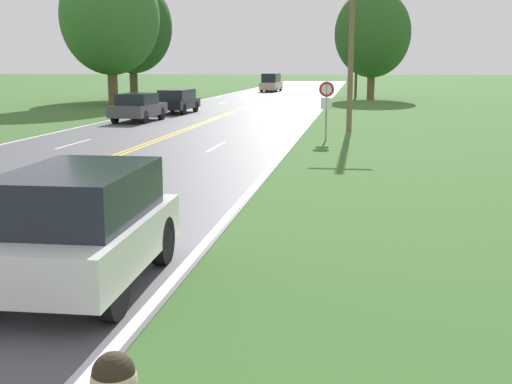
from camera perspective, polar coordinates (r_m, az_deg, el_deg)
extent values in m
cube|color=silver|center=(14.72, -11.17, -0.37)|extent=(0.12, 3.00, 0.00)
cube|color=silver|center=(23.26, -3.55, 4.04)|extent=(0.12, 3.00, 0.00)
cube|color=silver|center=(32.06, -0.04, 6.04)|extent=(0.12, 3.00, 0.00)
cube|color=silver|center=(40.94, 1.96, 7.16)|extent=(0.12, 3.00, 0.00)
cube|color=silver|center=(49.87, 3.26, 7.88)|extent=(0.12, 3.00, 0.00)
cube|color=silver|center=(58.81, 4.16, 8.38)|extent=(0.12, 3.00, 0.00)
cube|color=silver|center=(67.78, 4.83, 8.75)|extent=(0.12, 3.00, 0.00)
cube|color=silver|center=(76.75, 5.34, 9.03)|extent=(0.12, 3.00, 0.00)
cube|color=silver|center=(85.72, 5.74, 9.25)|extent=(0.12, 3.00, 0.00)
cube|color=silver|center=(94.70, 6.07, 9.42)|extent=(0.12, 3.00, 0.00)
cube|color=silver|center=(103.69, 6.34, 9.57)|extent=(0.12, 3.00, 0.00)
cube|color=silver|center=(25.03, -15.89, 4.14)|extent=(0.12, 3.00, 0.00)
cube|color=silver|center=(33.36, -9.41, 6.09)|extent=(0.12, 3.00, 0.00)
cube|color=silver|center=(41.97, -5.52, 7.22)|extent=(0.12, 3.00, 0.00)
cube|color=silver|center=(50.71, -2.96, 7.94)|extent=(0.12, 3.00, 0.00)
cube|color=silver|center=(59.53, -1.14, 8.44)|extent=(0.12, 3.00, 0.00)
cube|color=silver|center=(68.40, 0.20, 8.81)|extent=(0.12, 3.00, 0.00)
cube|color=silver|center=(77.30, 1.24, 9.09)|extent=(0.12, 3.00, 0.00)
cube|color=silver|center=(86.22, 2.07, 9.31)|extent=(0.12, 3.00, 0.00)
cube|color=silver|center=(95.15, 2.74, 9.48)|extent=(0.12, 3.00, 0.00)
cube|color=silver|center=(104.10, 3.29, 9.63)|extent=(0.12, 3.00, 0.00)
sphere|color=beige|center=(3.10, -12.52, -16.08)|extent=(0.22, 0.22, 0.22)
sphere|color=#2D2319|center=(3.08, -12.55, -15.46)|extent=(0.20, 0.20, 0.20)
cylinder|color=gray|center=(25.21, 6.26, 7.08)|extent=(0.07, 0.07, 2.25)
cylinder|color=white|center=(25.14, 6.30, 9.07)|extent=(0.60, 0.02, 0.60)
torus|color=red|center=(25.13, 6.30, 9.07)|extent=(0.55, 0.07, 0.55)
cube|color=white|center=(25.17, 6.27, 7.82)|extent=(0.44, 0.02, 0.44)
cylinder|color=brown|center=(28.99, 8.47, 13.26)|extent=(0.24, 0.24, 8.00)
cylinder|color=brown|center=(60.25, 8.96, 12.71)|extent=(0.24, 0.24, 9.20)
cube|color=brown|center=(60.49, 9.08, 16.50)|extent=(1.80, 0.12, 0.10)
cylinder|color=brown|center=(57.04, 10.18, 9.54)|extent=(0.64, 0.64, 2.80)
ellipsoid|color=#2D5B23|center=(57.08, 10.32, 13.70)|extent=(6.45, 6.45, 7.42)
cylinder|color=brown|center=(48.71, -12.62, 9.45)|extent=(0.71, 0.71, 3.25)
ellipsoid|color=#386B2D|center=(48.81, -12.86, 14.91)|extent=(7.11, 7.11, 8.18)
cylinder|color=brown|center=(57.07, -10.82, 9.73)|extent=(0.68, 0.68, 3.21)
ellipsoid|color=#234C1E|center=(57.15, -10.99, 14.25)|extent=(6.84, 6.84, 7.86)
cylinder|color=black|center=(7.68, -12.62, -8.55)|extent=(0.22, 0.73, 0.72)
cylinder|color=black|center=(9.64, -8.32, -4.30)|extent=(0.22, 0.73, 0.72)
cylinder|color=black|center=(10.17, -16.99, -3.86)|extent=(0.22, 0.73, 0.72)
cube|color=white|center=(8.84, -15.21, -4.22)|extent=(1.90, 3.54, 0.61)
cube|color=#1E232D|center=(8.69, -15.42, -0.16)|extent=(1.65, 2.49, 0.67)
cylinder|color=black|center=(35.67, -10.84, 6.92)|extent=(0.23, 0.72, 0.71)
cylinder|color=black|center=(35.10, -8.42, 6.93)|extent=(0.23, 0.72, 0.71)
cylinder|color=black|center=(33.40, -12.44, 6.57)|extent=(0.23, 0.72, 0.71)
cylinder|color=black|center=(32.79, -9.88, 6.59)|extent=(0.23, 0.72, 0.71)
cube|color=#47474C|center=(34.21, -10.40, 7.20)|extent=(1.95, 4.06, 0.60)
cube|color=#1E232D|center=(34.03, -10.53, 8.15)|extent=(1.66, 2.26, 0.55)
cylinder|color=black|center=(41.24, -7.48, 7.56)|extent=(0.23, 0.69, 0.69)
cylinder|color=black|center=(40.77, -5.40, 7.57)|extent=(0.23, 0.69, 0.69)
cylinder|color=black|center=(38.87, -8.68, 7.31)|extent=(0.23, 0.69, 0.69)
cylinder|color=black|center=(38.36, -6.50, 7.32)|extent=(0.23, 0.69, 0.69)
cube|color=black|center=(39.79, -7.01, 7.78)|extent=(1.92, 4.14, 0.53)
cube|color=#1E232D|center=(39.76, -7.03, 8.60)|extent=(1.66, 2.91, 0.61)
cylinder|color=black|center=(73.31, 0.96, 9.20)|extent=(0.23, 0.62, 0.61)
cylinder|color=black|center=(73.03, 2.19, 9.18)|extent=(0.23, 0.62, 0.61)
cylinder|color=black|center=(70.37, 0.49, 9.11)|extent=(0.23, 0.62, 0.61)
cylinder|color=black|center=(70.08, 1.77, 9.10)|extent=(0.23, 0.62, 0.61)
cube|color=#C1B28E|center=(71.68, 1.36, 9.43)|extent=(2.01, 4.91, 0.76)
cube|color=#1E232D|center=(71.66, 1.36, 10.11)|extent=(1.73, 3.46, 0.94)
cylinder|color=black|center=(79.61, 0.85, 9.38)|extent=(0.21, 0.67, 0.66)
cylinder|color=black|center=(79.40, 2.11, 9.37)|extent=(0.21, 0.67, 0.66)
cylinder|color=black|center=(76.75, 0.56, 9.31)|extent=(0.21, 0.67, 0.66)
cylinder|color=black|center=(76.53, 1.87, 9.30)|extent=(0.21, 0.67, 0.66)
cube|color=silver|center=(78.06, 1.35, 9.55)|extent=(1.99, 4.69, 0.64)
cube|color=#1E232D|center=(78.04, 1.35, 10.14)|extent=(1.74, 3.28, 0.98)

